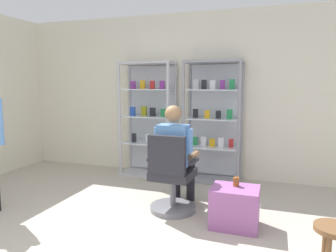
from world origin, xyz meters
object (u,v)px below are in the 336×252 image
Objects in this scene: display_cabinet_left at (149,118)px; tea_glass at (236,182)px; office_chair at (171,180)px; wooden_stool at (335,238)px; seated_shopkeeper at (176,152)px; display_cabinet_right at (213,121)px; storage_crate at (235,207)px.

display_cabinet_left is 19.36× the size of tea_glass.
office_chair is 2.10× the size of wooden_stool.
office_chair is at bearing -92.50° from seated_shopkeeper.
seated_shopkeeper is 2.82× the size of wooden_stool.
seated_shopkeeper is 1.96m from wooden_stool.
display_cabinet_right is 1.59m from office_chair.
office_chair is 9.78× the size of tea_glass.
storage_crate is 5.13× the size of tea_glass.
storage_crate is 1.10× the size of wooden_stool.
display_cabinet_left is 2.42m from storage_crate.
office_chair is 0.80m from storage_crate.
wooden_stool is at bearing -28.89° from office_chair.
display_cabinet_right is 1.47× the size of seated_shopkeeper.
office_chair is (-0.22, -1.46, -0.57)m from display_cabinet_right.
tea_glass is at bearing -6.49° from office_chair.
seated_shopkeeper is 0.96m from storage_crate.
storage_crate is at bearing 138.57° from wooden_stool.
wooden_stool is (0.85, -0.81, -0.12)m from tea_glass.
wooden_stool is at bearing -41.43° from storage_crate.
office_chair is 1.91× the size of storage_crate.
display_cabinet_left reaches higher than wooden_stool.
wooden_stool is at bearing -33.25° from seated_shopkeeper.
storage_crate is at bearing -71.10° from display_cabinet_right.
wooden_stool reaches higher than storage_crate.
tea_glass is (0.55, -1.55, -0.48)m from display_cabinet_right.
display_cabinet_right is at bearing 120.69° from wooden_stool.
seated_shopkeeper is 2.56× the size of storage_crate.
display_cabinet_left is 2.32m from tea_glass.
office_chair reaches higher than storage_crate.
display_cabinet_right is 1.86m from storage_crate.
seated_shopkeeper reaches higher than tea_glass.
display_cabinet_right reaches higher than wooden_stool.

